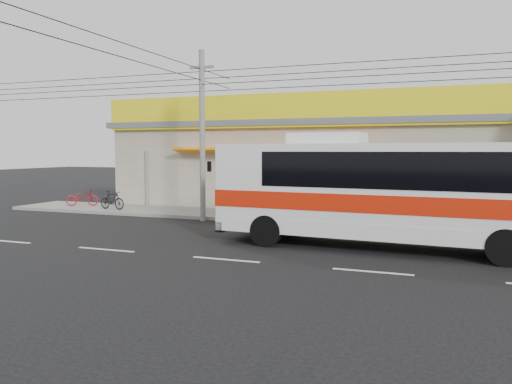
% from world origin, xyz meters
% --- Properties ---
extents(ground, '(120.00, 120.00, 0.00)m').
position_xyz_m(ground, '(0.00, 0.00, 0.00)').
color(ground, black).
rests_on(ground, ground).
extents(sidewalk, '(30.00, 3.20, 0.15)m').
position_xyz_m(sidewalk, '(0.00, 6.00, 0.07)').
color(sidewalk, slate).
rests_on(sidewalk, ground).
extents(lane_markings, '(50.00, 0.12, 0.01)m').
position_xyz_m(lane_markings, '(0.00, -2.50, 0.00)').
color(lane_markings, silver).
rests_on(lane_markings, ground).
extents(storefront_building, '(22.60, 9.20, 5.70)m').
position_xyz_m(storefront_building, '(-0.01, 11.54, 2.30)').
color(storefront_building, gray).
rests_on(storefront_building, ground).
extents(coach_bus, '(11.74, 3.09, 3.58)m').
position_xyz_m(coach_bus, '(4.71, 0.56, 1.92)').
color(coach_bus, silver).
rests_on(coach_bus, ground).
extents(motorbike_red, '(1.73, 1.22, 0.86)m').
position_xyz_m(motorbike_red, '(-11.96, 6.03, 0.58)').
color(motorbike_red, maroon).
rests_on(motorbike_red, sidewalk).
extents(motorbike_dark, '(1.55, 0.62, 0.91)m').
position_xyz_m(motorbike_dark, '(-9.53, 5.28, 0.60)').
color(motorbike_dark, black).
rests_on(motorbike_dark, sidewalk).
extents(utility_pole, '(34.00, 14.00, 7.24)m').
position_xyz_m(utility_pole, '(-4.05, 4.20, 5.97)').
color(utility_pole, slate).
rests_on(utility_pole, ground).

